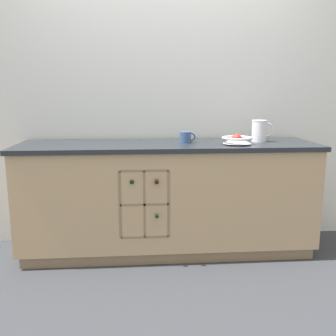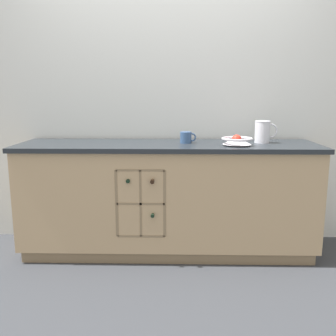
{
  "view_description": "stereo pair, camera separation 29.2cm",
  "coord_description": "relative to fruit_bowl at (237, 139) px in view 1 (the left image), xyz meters",
  "views": [
    {
      "loc": [
        -0.23,
        -2.86,
        1.26
      ],
      "look_at": [
        0.0,
        0.0,
        0.69
      ],
      "focal_mm": 40.0,
      "sensor_mm": 36.0,
      "label": 1
    },
    {
      "loc": [
        0.06,
        -2.87,
        1.26
      ],
      "look_at": [
        0.0,
        0.0,
        0.69
      ],
      "focal_mm": 40.0,
      "sensor_mm": 36.0,
      "label": 2
    }
  ],
  "objects": [
    {
      "name": "ceramic_mug",
      "position": [
        -0.37,
        0.13,
        0.0
      ],
      "size": [
        0.12,
        0.09,
        0.09
      ],
      "color": "#385684",
      "rests_on": "kitchen_island"
    },
    {
      "name": "fruit_bowl",
      "position": [
        0.0,
        0.0,
        0.0
      ],
      "size": [
        0.23,
        0.23,
        0.08
      ],
      "color": "silver",
      "rests_on": "kitchen_island"
    },
    {
      "name": "back_wall",
      "position": [
        -0.51,
        0.46,
        0.36
      ],
      "size": [
        4.67,
        0.06,
        2.55
      ],
      "primitive_type": "cube",
      "color": "silver",
      "rests_on": "ground_plane"
    },
    {
      "name": "kitchen_island",
      "position": [
        -0.51,
        0.1,
        -0.47
      ],
      "size": [
        2.31,
        0.62,
        0.88
      ],
      "color": "#8B7354",
      "rests_on": "ground_plane"
    },
    {
      "name": "white_pitcher",
      "position": [
        0.22,
        0.16,
        0.05
      ],
      "size": [
        0.18,
        0.12,
        0.17
      ],
      "color": "white",
      "rests_on": "kitchen_island"
    },
    {
      "name": "ground_plane",
      "position": [
        -0.51,
        0.11,
        -0.92
      ],
      "size": [
        14.0,
        14.0,
        0.0
      ],
      "primitive_type": "plane",
      "color": "#383A3F"
    }
  ]
}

